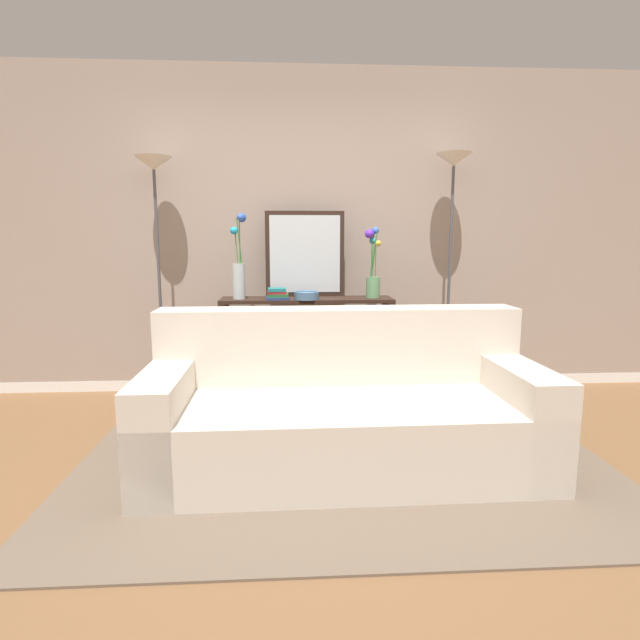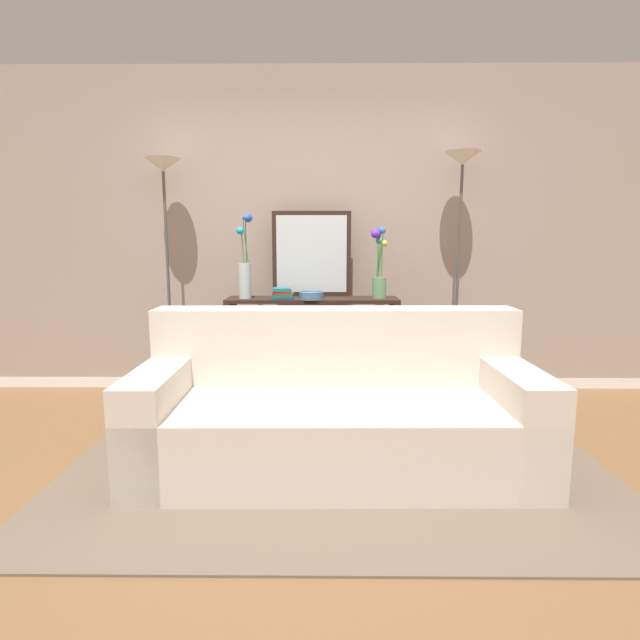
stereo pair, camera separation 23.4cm
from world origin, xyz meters
name	(u,v)px [view 2 (the right image)]	position (x,y,z in m)	size (l,w,h in m)	color
ground_plane	(301,497)	(0.00, 0.00, -0.01)	(16.00, 16.00, 0.02)	brown
back_wall	(311,234)	(0.00, 2.00, 1.35)	(12.00, 0.15, 2.70)	white
area_rug	(337,475)	(0.19, 0.22, 0.01)	(3.06, 1.73, 0.01)	brown
couch	(336,412)	(0.19, 0.38, 0.31)	(2.22, 0.97, 0.88)	beige
console_table	(312,330)	(0.02, 1.63, 0.57)	(1.37, 0.33, 0.83)	black
floor_lamp_left	(165,212)	(-1.14, 1.66, 1.51)	(0.28, 0.28, 1.92)	#4C4C51
floor_lamp_right	(461,207)	(1.19, 1.66, 1.55)	(0.28, 0.28, 1.97)	#4C4C51
wall_mirror	(312,254)	(0.01, 1.76, 1.18)	(0.64, 0.02, 0.69)	black
vase_tall_flowers	(245,268)	(-0.51, 1.60, 1.07)	(0.12, 0.10, 0.67)	silver
vase_short_flowers	(379,270)	(0.56, 1.64, 1.06)	(0.13, 0.12, 0.56)	#669E6B
fruit_bowl	(311,295)	(0.02, 1.53, 0.87)	(0.20, 0.20, 0.06)	#4C7093
book_stack	(283,294)	(-0.21, 1.55, 0.87)	(0.19, 0.16, 0.09)	navy
book_row_under_console	(265,391)	(-0.37, 1.63, 0.06)	(0.34, 0.18, 0.13)	slate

